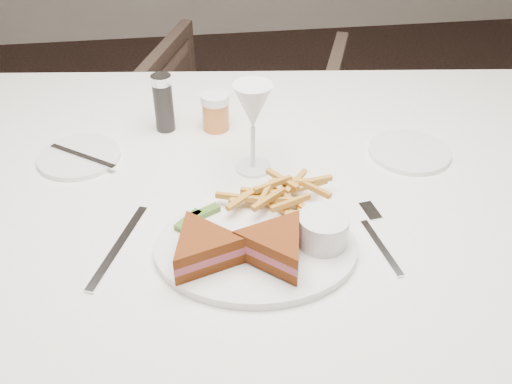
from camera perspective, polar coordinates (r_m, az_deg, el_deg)
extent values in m
plane|color=black|center=(1.72, -9.24, -16.74)|extent=(5.00, 5.00, 0.00)
cube|color=white|center=(1.28, -0.31, -14.07)|extent=(1.70, 1.24, 0.75)
imported|color=#48362C|center=(2.07, -1.19, 6.85)|extent=(0.82, 0.80, 0.67)
ellipsoid|color=white|center=(0.90, -0.01, -5.62)|extent=(0.35, 0.29, 0.01)
cube|color=silver|center=(0.94, -13.58, -5.31)|extent=(0.09, 0.20, 0.00)
cylinder|color=white|center=(1.17, -17.27, 3.40)|extent=(0.16, 0.16, 0.01)
cylinder|color=white|center=(1.17, 15.07, 3.91)|extent=(0.16, 0.16, 0.01)
cylinder|color=black|center=(1.20, -9.24, 8.77)|extent=(0.04, 0.04, 0.12)
cylinder|color=#BC692D|center=(1.20, -4.07, 8.01)|extent=(0.06, 0.06, 0.08)
cube|color=#406924|center=(0.96, -5.19, -2.07)|extent=(0.06, 0.04, 0.01)
cube|color=#406924|center=(0.94, -6.77, -2.84)|extent=(0.05, 0.05, 0.01)
cylinder|color=white|center=(0.89, 6.74, -3.74)|extent=(0.08, 0.08, 0.05)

